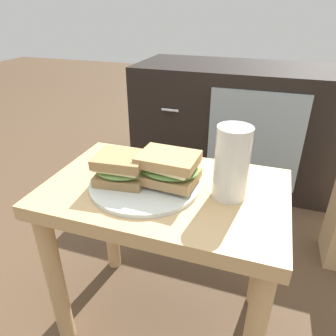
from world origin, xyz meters
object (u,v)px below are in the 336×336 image
(beer_glass, at_px, (232,164))
(plate, at_px, (145,184))
(tv_cabinet, at_px, (234,124))
(sandwich_front, at_px, (121,168))
(sandwich_back, at_px, (168,168))

(beer_glass, bearing_deg, plate, -173.76)
(tv_cabinet, distance_m, sandwich_front, 1.00)
(sandwich_front, distance_m, sandwich_back, 0.11)
(plate, relative_size, beer_glass, 1.60)
(tv_cabinet, height_order, sandwich_back, tv_cabinet)
(beer_glass, bearing_deg, sandwich_back, -176.20)
(sandwich_back, relative_size, beer_glass, 0.92)
(sandwich_front, height_order, sandwich_back, sandwich_back)
(sandwich_front, xyz_separation_m, sandwich_back, (0.11, 0.02, 0.01))
(tv_cabinet, height_order, beer_glass, beer_glass)
(sandwich_back, xyz_separation_m, beer_glass, (0.14, 0.01, 0.03))
(sandwich_back, bearing_deg, plate, -167.58)
(plate, height_order, sandwich_back, sandwich_back)
(sandwich_front, bearing_deg, sandwich_back, 12.42)
(plate, xyz_separation_m, sandwich_front, (-0.05, -0.01, 0.04))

